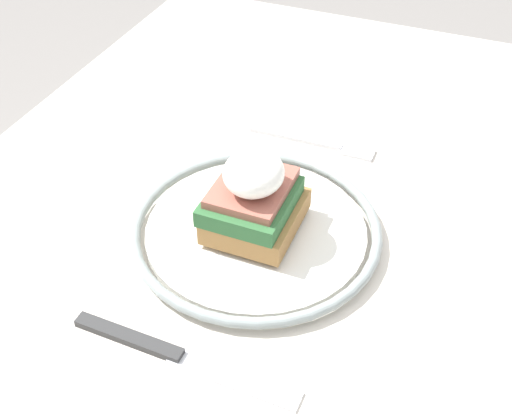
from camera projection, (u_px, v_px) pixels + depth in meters
name	position (u px, v px, depth m)	size (l,w,h in m)	color
dining_table	(256.00, 330.00, 0.68)	(1.02, 0.68, 0.73)	beige
plate	(256.00, 230.00, 0.60)	(0.23, 0.23, 0.02)	silver
sandwich	(254.00, 198.00, 0.57)	(0.09, 0.08, 0.08)	#9E703D
fork	(318.00, 143.00, 0.71)	(0.02, 0.14, 0.00)	silver
knife	(166.00, 352.00, 0.50)	(0.02, 0.19, 0.01)	#2D2D2D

